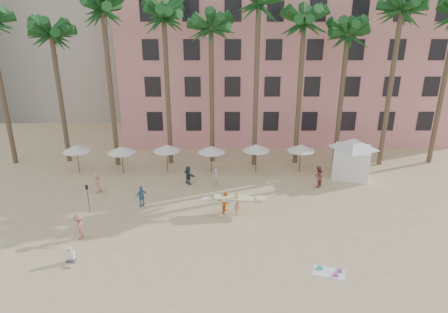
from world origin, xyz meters
The scene contains 11 objects.
ground centered at (0.00, 0.00, 0.00)m, with size 120.00×120.00×0.00m, color #D1B789.
pink_hotel centered at (7.00, 26.00, 8.00)m, with size 35.00×14.00×16.00m, color pink.
palm_row centered at (0.51, 15.00, 12.97)m, with size 44.40×5.40×16.30m.
umbrella_row centered at (-3.00, 12.50, 2.33)m, with size 22.50×2.70×2.73m.
cabana centered at (11.35, 11.71, 2.07)m, with size 5.71×5.71×3.50m.
beach_towel centered at (6.08, -2.09, 0.03)m, with size 2.02×1.50×0.14m.
carrier_yellow centered at (1.06, 4.74, 1.02)m, with size 3.37×0.83×1.80m.
carrier_white centered at (0.24, 5.02, 0.86)m, with size 2.88×1.05×1.58m.
beachgoers centered at (-3.20, 7.09, 0.86)m, with size 18.90×9.85×1.88m.
paddle centered at (-9.73, 4.97, 1.41)m, with size 0.18×0.04×2.23m.
seated_man centered at (-8.95, -1.14, 0.35)m, with size 0.45×0.78×1.01m.
Camera 1 is at (0.01, -20.94, 14.16)m, focal length 32.00 mm.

